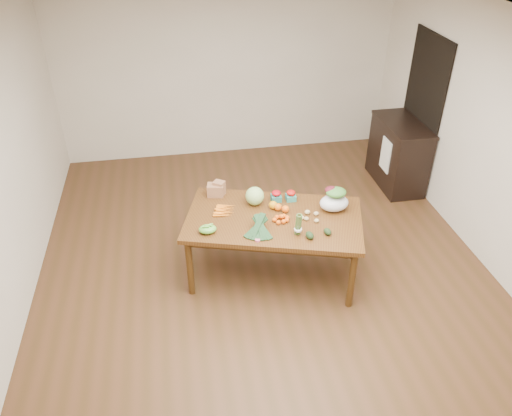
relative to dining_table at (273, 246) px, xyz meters
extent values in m
plane|color=#51311B|center=(-0.08, 0.09, -0.38)|extent=(6.00, 6.00, 0.00)
cube|color=white|center=(-0.08, 0.09, 2.33)|extent=(5.00, 6.00, 0.02)
cube|color=silver|center=(-0.08, 3.09, 0.98)|extent=(5.00, 0.02, 2.70)
cube|color=silver|center=(2.42, 0.09, 0.98)|extent=(0.02, 6.00, 2.70)
cube|color=#573614|center=(0.00, 0.00, 0.00)|extent=(2.03, 1.49, 0.75)
cube|color=black|center=(2.40, 1.69, 0.68)|extent=(0.02, 1.00, 2.10)
cube|color=black|center=(2.14, 1.63, 0.10)|extent=(0.52, 1.02, 0.94)
cube|color=white|center=(1.88, 1.49, 0.18)|extent=(0.02, 0.28, 0.45)
sphere|color=#9CC974|center=(-0.15, 0.29, 0.48)|extent=(0.20, 0.20, 0.20)
sphere|color=orange|center=(0.03, 0.17, 0.42)|extent=(0.09, 0.09, 0.09)
sphere|color=orange|center=(0.07, 0.13, 0.42)|extent=(0.08, 0.08, 0.08)
sphere|color=#FF5E0F|center=(0.14, 0.08, 0.41)|extent=(0.08, 0.08, 0.08)
ellipsoid|color=#55AA39|center=(-0.70, -0.14, 0.42)|extent=(0.18, 0.13, 0.08)
ellipsoid|color=tan|center=(0.28, -0.08, 0.40)|extent=(0.05, 0.04, 0.04)
ellipsoid|color=tan|center=(0.32, -0.11, 0.40)|extent=(0.05, 0.04, 0.04)
ellipsoid|color=#D5B07B|center=(0.44, -0.04, 0.40)|extent=(0.05, 0.05, 0.05)
ellipsoid|color=tan|center=(0.36, 0.00, 0.40)|extent=(0.06, 0.05, 0.05)
ellipsoid|color=#D0BA78|center=(0.41, -0.16, 0.40)|extent=(0.05, 0.04, 0.04)
ellipsoid|color=black|center=(0.27, -0.41, 0.41)|extent=(0.10, 0.12, 0.07)
ellipsoid|color=black|center=(0.46, -0.38, 0.41)|extent=(0.09, 0.11, 0.06)
camera|label=1|loc=(-0.94, -4.18, 3.33)|focal=35.00mm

